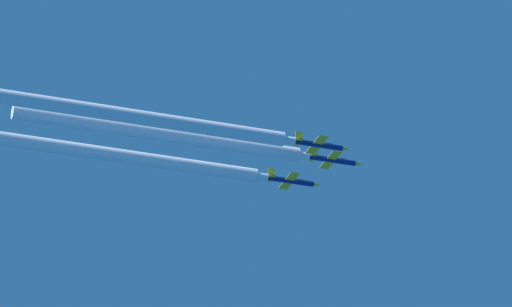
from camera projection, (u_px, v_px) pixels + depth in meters
jet_lead at (334, 160)px, 388.12m from camera, size 8.28×12.06×2.90m
jet_left_wingman at (293, 181)px, 392.80m from camera, size 8.28×12.06×2.90m
jet_right_wingman at (321, 145)px, 377.93m from camera, size 8.28×12.06×2.90m
smoke_trail_lead at (164, 135)px, 377.80m from camera, size 2.93×62.05×2.93m
smoke_trail_left_wingman at (113, 155)px, 381.88m from camera, size 2.93×66.32×2.93m
smoke_trail_right_wingman at (138, 117)px, 367.16m from camera, size 2.93×65.27×2.93m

